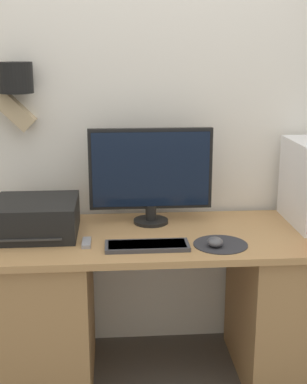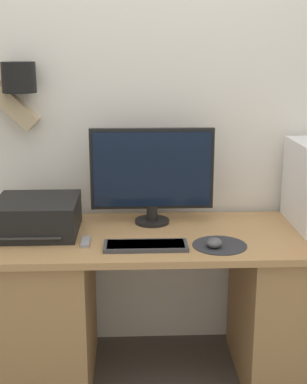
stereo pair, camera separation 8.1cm
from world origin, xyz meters
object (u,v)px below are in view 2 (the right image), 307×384
Objects in this scene: mouse at (214,243)px; remote_control at (86,242)px; keyboard at (146,245)px; printer at (37,216)px; monitor at (152,172)px.

mouse is 0.70× the size of remote_control.
mouse reaches higher than remote_control.
keyboard is 4.60× the size of mouse.
mouse is (0.29, -0.01, 0.01)m from keyboard.
keyboard is at bearing 177.23° from mouse.
printer is 3.33× the size of remote_control.
mouse is 0.21× the size of printer.
remote_control is (-0.26, 0.06, -0.00)m from keyboard.
mouse reaches higher than keyboard.
monitor is at bearing 12.93° from printer.
monitor reaches higher than remote_control.
remote_control is (-0.54, 0.07, -0.02)m from mouse.
keyboard is 3.20× the size of remote_control.
printer is (-0.53, -0.12, -0.17)m from monitor.
monitor is 0.48m from mouse.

